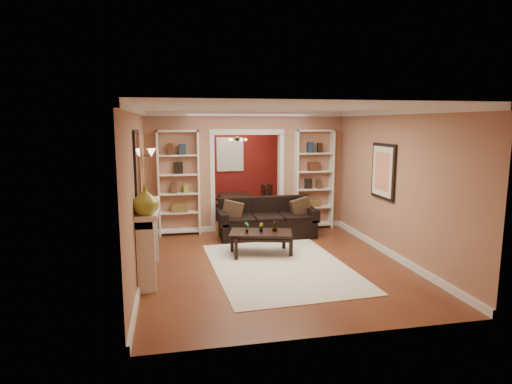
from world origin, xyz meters
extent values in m
plane|color=brown|center=(0.00, 0.00, 0.00)|extent=(8.00, 8.00, 0.00)
plane|color=white|center=(0.00, 0.00, 2.70)|extent=(8.00, 8.00, 0.00)
plane|color=#AC765B|center=(0.00, 4.00, 1.35)|extent=(8.00, 0.00, 8.00)
plane|color=#AC765B|center=(0.00, -4.00, 1.35)|extent=(8.00, 0.00, 8.00)
plane|color=#AC765B|center=(-2.25, 0.00, 1.35)|extent=(0.00, 8.00, 8.00)
plane|color=#AC765B|center=(2.25, 0.00, 1.35)|extent=(0.00, 8.00, 8.00)
cube|color=#AC765B|center=(0.00, 1.20, 1.35)|extent=(4.50, 0.15, 2.70)
cube|color=maroon|center=(0.00, 3.97, 1.32)|extent=(4.44, 0.04, 2.64)
cube|color=#8CA5CC|center=(0.00, 3.93, 1.55)|extent=(0.78, 0.03, 0.98)
cube|color=white|center=(0.08, -1.54, 0.01)|extent=(2.43, 3.28, 0.01)
cube|color=black|center=(0.30, 0.45, 0.42)|extent=(2.12, 0.92, 0.83)
cube|color=#503622|center=(-0.45, 0.43, 0.62)|extent=(0.44, 0.22, 0.42)
cube|color=#503622|center=(1.05, 0.43, 0.62)|extent=(0.45, 0.22, 0.44)
cube|color=black|center=(-0.09, -0.77, 0.22)|extent=(1.27, 0.89, 0.44)
imported|color=#336626|center=(-0.36, -0.77, 0.54)|extent=(0.13, 0.13, 0.21)
imported|color=#336626|center=(-0.09, -0.77, 0.52)|extent=(0.09, 0.11, 0.17)
imported|color=#336626|center=(0.17, -0.77, 0.54)|extent=(0.16, 0.16, 0.21)
cube|color=white|center=(-1.55, 1.03, 1.15)|extent=(0.90, 0.30, 2.30)
cube|color=white|center=(1.55, 1.03, 1.15)|extent=(0.90, 0.30, 2.30)
cube|color=white|center=(-2.09, -1.50, 0.58)|extent=(0.32, 1.70, 1.16)
imported|color=olive|center=(-2.09, -2.20, 1.36)|extent=(0.42, 0.42, 0.40)
cube|color=silver|center=(-2.23, -1.50, 1.80)|extent=(0.03, 0.95, 1.10)
cube|color=#FFE0A5|center=(-2.15, 0.55, 1.83)|extent=(0.18, 0.18, 0.22)
cube|color=black|center=(2.21, -1.00, 1.55)|extent=(0.04, 0.85, 1.05)
imported|color=black|center=(0.01, 2.65, 0.27)|extent=(1.52, 0.85, 0.53)
cube|color=black|center=(-0.54, 2.35, 0.41)|extent=(0.46, 0.46, 0.83)
cube|color=black|center=(0.56, 2.35, 0.46)|extent=(0.48, 0.48, 0.91)
cube|color=black|center=(-0.54, 2.95, 0.44)|extent=(0.57, 0.57, 0.89)
cube|color=black|center=(0.56, 2.95, 0.40)|extent=(0.51, 0.51, 0.80)
cube|color=#362418|center=(0.00, 2.70, 2.02)|extent=(0.50, 0.50, 0.30)
camera|label=1|loc=(-1.74, -8.38, 2.46)|focal=30.00mm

